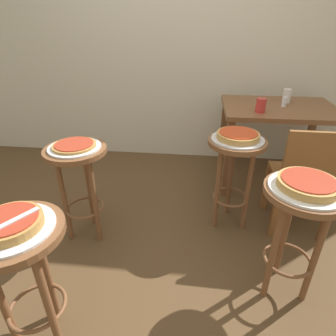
# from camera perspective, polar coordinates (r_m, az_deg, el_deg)

# --- Properties ---
(ground_plane) EXTENTS (6.00, 6.00, 0.00)m
(ground_plane) POSITION_cam_1_polar(r_m,az_deg,el_deg) (2.12, -1.60, -15.94)
(ground_plane) COLOR brown
(back_wall) EXTENTS (6.00, 0.10, 3.00)m
(back_wall) POSITION_cam_1_polar(r_m,az_deg,el_deg) (3.16, 2.56, 28.58)
(back_wall) COLOR beige
(back_wall) RESTS_ON ground_plane
(stool_foreground) EXTENTS (0.41, 0.41, 0.72)m
(stool_foreground) POSITION_cam_1_polar(r_m,az_deg,el_deg) (1.43, -27.34, -16.56)
(stool_foreground) COLOR brown
(stool_foreground) RESTS_ON ground_plane
(serving_plate_foreground) EXTENTS (0.34, 0.34, 0.01)m
(serving_plate_foreground) POSITION_cam_1_polar(r_m,az_deg,el_deg) (1.32, -29.12, -10.64)
(serving_plate_foreground) COLOR silver
(serving_plate_foreground) RESTS_ON stool_foreground
(pizza_foreground) EXTENTS (0.26, 0.26, 0.05)m
(pizza_foreground) POSITION_cam_1_polar(r_m,az_deg,el_deg) (1.30, -29.41, -9.65)
(pizza_foreground) COLOR #B78442
(pizza_foreground) RESTS_ON serving_plate_foreground
(stool_middle) EXTENTS (0.41, 0.41, 0.72)m
(stool_middle) POSITION_cam_1_polar(r_m,az_deg,el_deg) (1.66, 24.92, -9.21)
(stool_middle) COLOR brown
(stool_middle) RESTS_ON ground_plane
(serving_plate_middle) EXTENTS (0.37, 0.37, 0.01)m
(serving_plate_middle) POSITION_cam_1_polar(r_m,az_deg,el_deg) (1.56, 26.28, -3.71)
(serving_plate_middle) COLOR white
(serving_plate_middle) RESTS_ON stool_middle
(pizza_middle) EXTENTS (0.30, 0.30, 0.05)m
(pizza_middle) POSITION_cam_1_polar(r_m,az_deg,el_deg) (1.55, 26.50, -2.81)
(pizza_middle) COLOR tan
(pizza_middle) RESTS_ON serving_plate_middle
(stool_leftside) EXTENTS (0.41, 0.41, 0.72)m
(stool_leftside) POSITION_cam_1_polar(r_m,az_deg,el_deg) (2.03, -17.60, -0.81)
(stool_leftside) COLOR brown
(stool_leftside) RESTS_ON ground_plane
(serving_plate_leftside) EXTENTS (0.34, 0.34, 0.01)m
(serving_plate_leftside) POSITION_cam_1_polar(r_m,az_deg,el_deg) (1.95, -18.38, 4.01)
(serving_plate_leftside) COLOR silver
(serving_plate_leftside) RESTS_ON stool_leftside
(pizza_leftside) EXTENTS (0.28, 0.28, 0.02)m
(pizza_leftside) POSITION_cam_1_polar(r_m,az_deg,el_deg) (1.94, -18.45, 4.44)
(pizza_leftside) COLOR #B78442
(pizza_leftside) RESTS_ON serving_plate_leftside
(stool_rear) EXTENTS (0.41, 0.41, 0.72)m
(stool_rear) POSITION_cam_1_polar(r_m,az_deg,el_deg) (2.11, 13.33, 1.00)
(stool_rear) COLOR brown
(stool_rear) RESTS_ON ground_plane
(serving_plate_rear) EXTENTS (0.37, 0.37, 0.01)m
(serving_plate_rear) POSITION_cam_1_polar(r_m,az_deg,el_deg) (2.04, 13.91, 5.69)
(serving_plate_rear) COLOR silver
(serving_plate_rear) RESTS_ON stool_rear
(pizza_rear) EXTENTS (0.30, 0.30, 0.05)m
(pizza_rear) POSITION_cam_1_polar(r_m,az_deg,el_deg) (2.03, 14.00, 6.43)
(pizza_rear) COLOR tan
(pizza_rear) RESTS_ON serving_plate_rear
(dining_table) EXTENTS (1.00, 0.75, 0.77)m
(dining_table) POSITION_cam_1_polar(r_m,az_deg,el_deg) (2.82, 21.33, 9.24)
(dining_table) COLOR brown
(dining_table) RESTS_ON ground_plane
(cup_near_edge) EXTENTS (0.08, 0.08, 0.12)m
(cup_near_edge) POSITION_cam_1_polar(r_m,az_deg,el_deg) (2.52, 18.28, 11.95)
(cup_near_edge) COLOR red
(cup_near_edge) RESTS_ON dining_table
(cup_far_edge) EXTENTS (0.07, 0.07, 0.12)m
(cup_far_edge) POSITION_cam_1_polar(r_m,az_deg,el_deg) (2.92, 22.92, 13.30)
(cup_far_edge) COLOR silver
(cup_far_edge) RESTS_ON dining_table
(condiment_shaker) EXTENTS (0.04, 0.04, 0.09)m
(condiment_shaker) POSITION_cam_1_polar(r_m,az_deg,el_deg) (2.77, 22.46, 12.28)
(condiment_shaker) COLOR white
(condiment_shaker) RESTS_ON dining_table
(wooden_chair) EXTENTS (0.41, 0.41, 0.85)m
(wooden_chair) POSITION_cam_1_polar(r_m,az_deg,el_deg) (2.24, 25.84, -1.58)
(wooden_chair) COLOR brown
(wooden_chair) RESTS_ON ground_plane
(pizza_server_knife) EXTENTS (0.13, 0.20, 0.01)m
(pizza_server_knife) POSITION_cam_1_polar(r_m,az_deg,el_deg) (1.26, -29.05, -9.41)
(pizza_server_knife) COLOR silver
(pizza_server_knife) RESTS_ON pizza_foreground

